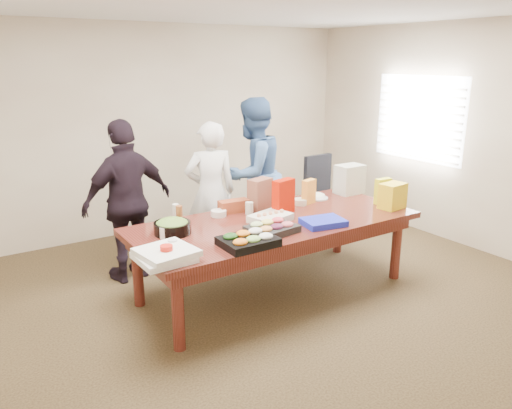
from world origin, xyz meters
TOP-DOWN VIEW (x-y plane):
  - floor at (0.00, 0.00)m, footprint 5.50×5.00m
  - ceiling at (0.00, 0.00)m, footprint 5.50×5.00m
  - wall_back at (0.00, 2.50)m, footprint 5.50×0.04m
  - wall_right at (2.75, 0.00)m, footprint 0.04×5.00m
  - window_panel at (2.72, 0.60)m, footprint 0.03×1.40m
  - window_blinds at (2.68, 0.60)m, footprint 0.04×1.36m
  - conference_table at (0.00, 0.00)m, footprint 2.80×1.20m
  - office_chair at (1.45, 0.90)m, footprint 0.54×0.54m
  - person_center at (-0.12, 1.09)m, footprint 0.66×0.52m
  - person_right at (0.51, 1.19)m, footprint 1.05×0.92m
  - person_left at (-1.08, 1.09)m, footprint 1.05×0.59m
  - veggie_tray at (-0.58, -0.44)m, footprint 0.46×0.36m
  - fruit_tray at (-0.23, -0.28)m, footprint 0.46×0.38m
  - sheet_cake at (-0.06, -0.00)m, footprint 0.44×0.37m
  - salad_bowl at (-0.99, 0.18)m, footprint 0.38×0.38m
  - chip_bag_blue at (0.29, -0.37)m, footprint 0.43×0.35m
  - chip_bag_red at (0.19, 0.13)m, footprint 0.26×0.15m
  - chip_bag_yellow at (1.30, -0.16)m, footprint 0.19×0.08m
  - chip_bag_orange at (0.64, 0.28)m, footprint 0.18×0.12m
  - mayo_jar at (-0.11, 0.30)m, footprint 0.08×0.08m
  - mustard_bottle at (0.14, 0.44)m, footprint 0.07×0.07m
  - dressing_bottle at (-0.84, 0.36)m, footprint 0.07×0.07m
  - ranch_bottle at (-0.83, 0.45)m, footprint 0.06×0.06m
  - banana_bunch at (0.33, 0.48)m, footprint 0.29×0.26m
  - bread_loaf at (-0.20, 0.45)m, footprint 0.32×0.17m
  - kraft_bag at (0.08, 0.38)m, footprint 0.28×0.20m
  - red_cup at (-1.29, -0.38)m, footprint 0.11×0.11m
  - clear_cup_a at (-1.17, -0.22)m, footprint 0.08×0.08m
  - clear_cup_b at (-1.11, 0.11)m, footprint 0.08×0.08m
  - pizza_box_lower at (-1.30, -0.35)m, footprint 0.41×0.41m
  - pizza_box_upper at (-1.28, -0.36)m, footprint 0.46×0.46m
  - plate_a at (0.84, 0.37)m, footprint 0.27×0.27m
  - plate_b at (0.88, 0.48)m, footprint 0.29×0.29m
  - dip_bowl_a at (0.54, 0.29)m, footprint 0.19×0.19m
  - dip_bowl_b at (-0.40, 0.41)m, footprint 0.19×0.19m
  - grocery_bag_white at (1.30, 0.35)m, footprint 0.31×0.22m
  - grocery_bag_yellow at (1.25, -0.34)m, footprint 0.29×0.21m

SIDE VIEW (x-z plane):
  - floor at x=0.00m, z-range -0.02..0.00m
  - conference_table at x=0.00m, z-range 0.00..0.75m
  - office_chair at x=1.45m, z-range 0.00..1.02m
  - plate_a at x=0.84m, z-range 0.75..0.76m
  - plate_b at x=0.88m, z-range 0.75..0.77m
  - pizza_box_lower at x=-1.30m, z-range 0.75..0.80m
  - chip_bag_blue at x=0.29m, z-range 0.75..0.81m
  - dip_bowl_a at x=0.54m, z-range 0.75..0.81m
  - dip_bowl_b at x=-0.40m, z-range 0.75..0.81m
  - fruit_tray at x=-0.23m, z-range 0.75..0.81m
  - sheet_cake at x=-0.06m, z-range 0.75..0.82m
  - veggie_tray at x=-0.58m, z-range 0.75..0.82m
  - banana_bunch at x=0.33m, z-range 0.75..0.83m
  - person_center at x=-0.12m, z-range 0.00..1.60m
  - clear_cup_b at x=-1.11m, z-range 0.75..0.85m
  - clear_cup_a at x=-1.17m, z-range 0.75..0.86m
  - salad_bowl at x=-0.99m, z-range 0.75..0.86m
  - bread_loaf at x=-0.20m, z-range 0.75..0.87m
  - mayo_jar at x=-0.11m, z-range 0.75..0.87m
  - red_cup at x=-1.29m, z-range 0.75..0.88m
  - pizza_box_upper at x=-1.28m, z-range 0.80..0.84m
  - mustard_bottle at x=0.14m, z-range 0.75..0.92m
  - ranch_bottle at x=-0.83m, z-range 0.75..0.93m
  - person_left at x=-1.08m, z-range 0.00..1.69m
  - dressing_bottle at x=-0.84m, z-range 0.75..0.94m
  - chip_bag_orange at x=0.64m, z-range 0.75..1.01m
  - grocery_bag_yellow at x=1.25m, z-range 0.75..1.02m
  - chip_bag_yellow at x=1.30m, z-range 0.75..1.03m
  - kraft_bag at x=0.08m, z-range 0.75..1.07m
  - person_right at x=0.51m, z-range 0.00..1.83m
  - grocery_bag_white at x=1.30m, z-range 0.75..1.08m
  - chip_bag_red at x=0.19m, z-range 0.75..1.10m
  - wall_back at x=0.00m, z-range 0.00..2.70m
  - wall_right at x=2.75m, z-range 0.00..2.70m
  - window_panel at x=2.72m, z-range 0.95..2.05m
  - window_blinds at x=2.68m, z-range 1.00..2.00m
  - ceiling at x=0.00m, z-range 2.70..2.72m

